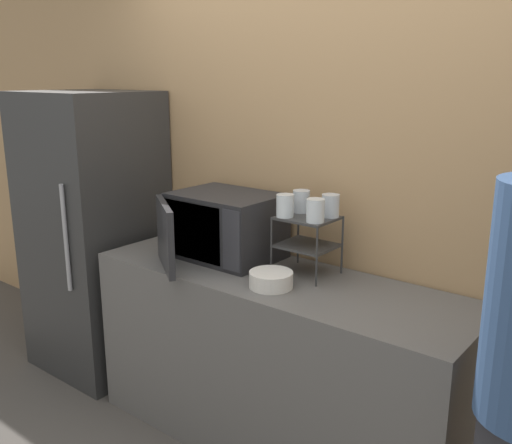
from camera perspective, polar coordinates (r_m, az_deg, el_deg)
The scene contains 10 objects.
wall_back at distance 2.89m, azimuth 6.27°, elevation 3.95°, with size 8.00×0.06×2.60m.
counter at distance 2.90m, azimuth 1.97°, elevation -13.83°, with size 1.92×0.62×0.90m.
microwave at distance 2.95m, azimuth -3.31°, elevation -0.39°, with size 0.55×0.66×0.34m.
dish_rack at distance 2.70m, azimuth 5.14°, elevation -1.09°, with size 0.26×0.23×0.28m.
glass_front_left at distance 2.66m, azimuth 2.93°, elevation 1.64°, with size 0.08×0.08×0.11m.
glass_back_right at distance 2.67m, azimuth 7.46°, elevation 1.63°, with size 0.08×0.08×0.11m.
glass_front_right at distance 2.57m, azimuth 5.96°, elevation 1.16°, with size 0.08×0.08×0.11m.
glass_back_left at distance 2.75m, azimuth 4.56°, elevation 2.09°, with size 0.08×0.08×0.11m.
bowl at distance 2.57m, azimuth 1.52°, elevation -5.79°, with size 0.20×0.20×0.07m.
refrigerator at distance 3.68m, azimuth -15.87°, elevation -1.13°, with size 0.74×0.68×1.73m.
Camera 1 is at (1.51, -1.74, 1.83)m, focal length 40.00 mm.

